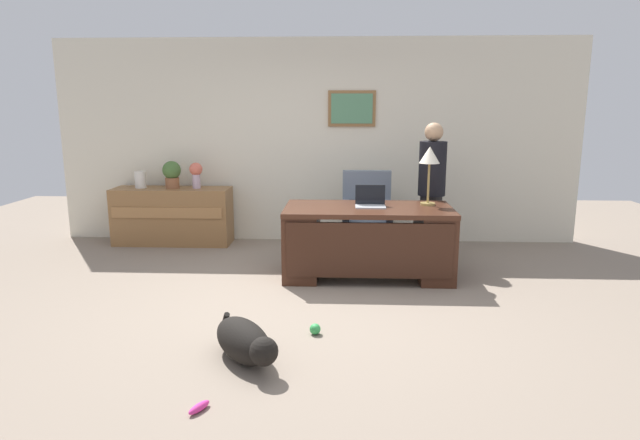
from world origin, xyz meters
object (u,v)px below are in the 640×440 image
(desk, at_px, (368,239))
(armchair, at_px, (367,218))
(person_standing, at_px, (431,190))
(laptop, at_px, (370,201))
(desk_lamp, at_px, (430,159))
(dog_toy_bone, at_px, (199,407))
(vase_empty, at_px, (140,180))
(dog_toy_ball, at_px, (315,329))
(vase_with_flowers, at_px, (196,173))
(potted_plant, at_px, (172,173))
(credenza, at_px, (173,216))
(dog_lying, at_px, (245,342))

(desk, bearing_deg, armchair, 88.79)
(person_standing, height_order, laptop, person_standing)
(desk_lamp, relative_size, dog_toy_bone, 3.73)
(desk_lamp, height_order, dog_toy_bone, desk_lamp)
(laptop, height_order, vase_empty, laptop)
(dog_toy_bone, bearing_deg, dog_toy_ball, 61.26)
(person_standing, bearing_deg, vase_with_flowers, 168.44)
(laptop, distance_m, vase_with_flowers, 2.58)
(armchair, bearing_deg, dog_toy_ball, -101.45)
(potted_plant, relative_size, dog_toy_ball, 3.98)
(desk, distance_m, person_standing, 1.14)
(desk, bearing_deg, vase_empty, 155.70)
(credenza, height_order, vase_empty, vase_empty)
(desk, xyz_separation_m, desk_lamp, (0.65, 0.19, 0.85))
(credenza, height_order, dog_lying, credenza)
(dog_toy_bone, bearing_deg, desk_lamp, 58.75)
(armchair, height_order, dog_toy_bone, armchair)
(desk, bearing_deg, vase_with_flowers, 148.82)
(potted_plant, bearing_deg, vase_empty, 180.00)
(laptop, xyz_separation_m, vase_with_flowers, (-2.24, 1.28, 0.14))
(credenza, height_order, vase_with_flowers, vase_with_flowers)
(credenza, xyz_separation_m, dog_lying, (1.60, -3.41, -0.22))
(vase_with_flowers, relative_size, dog_toy_bone, 2.00)
(person_standing, distance_m, laptop, 1.01)
(laptop, relative_size, desk_lamp, 0.50)
(armchair, bearing_deg, desk, -91.21)
(dog_lying, xyz_separation_m, vase_with_flowers, (-1.26, 3.41, 0.80))
(credenza, height_order, desk_lamp, desk_lamp)
(desk_lamp, xyz_separation_m, dog_toy_ball, (-1.13, -1.75, -1.22))
(vase_with_flowers, bearing_deg, person_standing, -11.56)
(potted_plant, bearing_deg, vase_with_flowers, 0.00)
(vase_with_flowers, bearing_deg, dog_toy_ball, -59.21)
(credenza, distance_m, person_standing, 3.42)
(desk, bearing_deg, laptop, 71.24)
(dog_lying, xyz_separation_m, laptop, (0.98, 2.14, 0.66))
(person_standing, height_order, dog_lying, person_standing)
(dog_toy_bone, bearing_deg, credenza, 109.40)
(potted_plant, height_order, dog_toy_ball, potted_plant)
(armchair, xyz_separation_m, dog_lying, (-0.98, -2.98, -0.31))
(laptop, height_order, dog_toy_bone, laptop)
(person_standing, xyz_separation_m, vase_with_flowers, (-2.99, 0.61, 0.12))
(desk, xyz_separation_m, laptop, (0.02, 0.06, 0.40))
(dog_toy_ball, bearing_deg, vase_with_flowers, 120.79)
(armchair, height_order, vase_with_flowers, vase_with_flowers)
(desk, height_order, potted_plant, potted_plant)
(person_standing, xyz_separation_m, dog_lying, (-1.73, -2.80, -0.69))
(armchair, distance_m, laptop, 0.91)
(armchair, xyz_separation_m, vase_empty, (-2.99, 0.44, 0.40))
(person_standing, distance_m, vase_empty, 3.79)
(person_standing, bearing_deg, laptop, -138.37)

